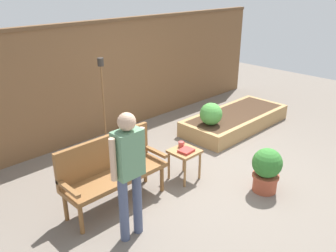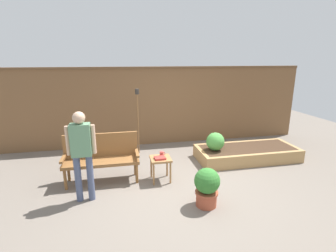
{
  "view_description": "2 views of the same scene",
  "coord_description": "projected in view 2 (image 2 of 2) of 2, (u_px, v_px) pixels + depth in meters",
  "views": [
    {
      "loc": [
        -3.84,
        -2.88,
        2.84
      ],
      "look_at": [
        -0.01,
        1.02,
        0.55
      ],
      "focal_mm": 37.94,
      "sensor_mm": 36.0,
      "label": 1
    },
    {
      "loc": [
        -1.16,
        -4.23,
        2.37
      ],
      "look_at": [
        -0.09,
        0.9,
        0.96
      ],
      "focal_mm": 26.91,
      "sensor_mm": 36.0,
      "label": 2
    }
  ],
  "objects": [
    {
      "name": "person_by_bench",
      "position": [
        82.0,
        149.0,
        4.12
      ],
      "size": [
        0.47,
        0.2,
        1.56
      ],
      "color": "#475170",
      "rests_on": "ground_plane"
    },
    {
      "name": "book_on_table",
      "position": [
        160.0,
        158.0,
        4.88
      ],
      "size": [
        0.22,
        0.19,
        0.04
      ],
      "primitive_type": "cube",
      "rotation": [
        0.0,
        0.0,
        0.09
      ],
      "color": "#B2332D",
      "rests_on": "side_table"
    },
    {
      "name": "garden_bench",
      "position": [
        101.0,
        154.0,
        4.95
      ],
      "size": [
        1.44,
        0.48,
        0.94
      ],
      "color": "brown",
      "rests_on": "ground_plane"
    },
    {
      "name": "tiki_torch",
      "position": [
        138.0,
        110.0,
        6.24
      ],
      "size": [
        0.1,
        0.1,
        1.66
      ],
      "color": "brown",
      "rests_on": "ground_plane"
    },
    {
      "name": "fence_back",
      "position": [
        159.0,
        106.0,
        7.02
      ],
      "size": [
        8.4,
        0.14,
        2.16
      ],
      "color": "brown",
      "rests_on": "ground_plane"
    },
    {
      "name": "ground_plane",
      "position": [
        182.0,
        186.0,
        4.85
      ],
      "size": [
        14.0,
        14.0,
        0.0
      ],
      "primitive_type": "plane",
      "color": "#70665B"
    },
    {
      "name": "cup_on_table",
      "position": [
        162.0,
        154.0,
        5.05
      ],
      "size": [
        0.12,
        0.08,
        0.09
      ],
      "color": "#CC4C47",
      "rests_on": "side_table"
    },
    {
      "name": "raised_planter_bed",
      "position": [
        247.0,
        153.0,
        6.09
      ],
      "size": [
        2.4,
        1.0,
        0.3
      ],
      "color": "#AD8451",
      "rests_on": "ground_plane"
    },
    {
      "name": "potted_boxwood",
      "position": [
        207.0,
        186.0,
        4.11
      ],
      "size": [
        0.42,
        0.42,
        0.66
      ],
      "color": "#A84C33",
      "rests_on": "ground_plane"
    },
    {
      "name": "side_table",
      "position": [
        161.0,
        162.0,
        4.96
      ],
      "size": [
        0.4,
        0.4,
        0.48
      ],
      "color": "#9E7042",
      "rests_on": "ground_plane"
    },
    {
      "name": "shrub_near_bench",
      "position": [
        215.0,
        142.0,
        5.81
      ],
      "size": [
        0.42,
        0.42,
        0.42
      ],
      "color": "brown",
      "rests_on": "raised_planter_bed"
    }
  ]
}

